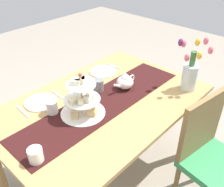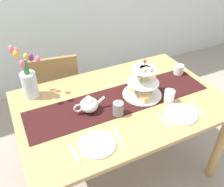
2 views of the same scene
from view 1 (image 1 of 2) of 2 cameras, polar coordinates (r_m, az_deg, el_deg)
ground_plane at (r=2.35m, az=-1.81°, el=-17.32°), size 8.00×8.00×0.00m
dining_table at (r=1.89m, az=-2.16°, el=-4.56°), size 1.52×1.00×0.76m
chair_left at (r=1.93m, az=21.32°, el=-12.49°), size 0.48×0.48×0.91m
table_runner at (r=1.82m, az=-1.88°, el=-2.05°), size 1.40×0.34×0.00m
tiered_cake_stand at (r=1.67m, az=-6.76°, el=-1.67°), size 0.30×0.30×0.30m
teapot at (r=1.95m, az=2.96°, el=2.66°), size 0.24×0.13×0.14m
tulip_vase at (r=1.99m, az=17.18°, el=4.64°), size 0.19×0.24×0.41m
cream_jug at (r=1.44m, az=-16.79°, el=-13.12°), size 0.08×0.08×0.08m
dinner_plate_left at (r=2.21m, az=-2.09°, el=4.98°), size 0.23×0.23×0.01m
fork_left at (r=2.30m, az=0.45°, el=6.19°), size 0.03×0.15×0.01m
knife_left at (r=2.12m, az=-4.83°, el=3.56°), size 0.03×0.17×0.01m
dinner_plate_right at (r=1.88m, az=-15.69°, el=-1.90°), size 0.23×0.23×0.01m
fork_right at (r=1.95m, az=-12.18°, el=-0.17°), size 0.03×0.15×0.01m
knife_right at (r=1.83m, az=-19.40°, el=-3.83°), size 0.03×0.17×0.01m
mug_grey at (r=1.92m, az=-3.03°, el=1.84°), size 0.08×0.08×0.09m
mug_white_text at (r=1.74m, az=-13.33°, el=-3.02°), size 0.08×0.08×0.09m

